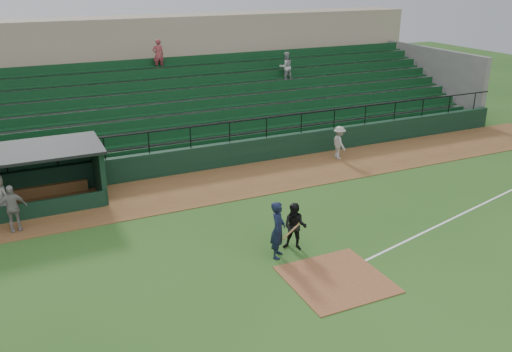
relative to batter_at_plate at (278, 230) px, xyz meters
name	(u,v)px	position (x,y,z in m)	size (l,w,h in m)	color
ground	(320,265)	(1.00, -1.10, -1.00)	(90.00, 90.00, 0.00)	#28521A
warning_track	(228,183)	(1.00, 6.90, -0.99)	(40.00, 4.00, 0.03)	brown
home_plate_dirt	(336,279)	(1.00, -2.10, -0.99)	(3.00, 3.00, 0.03)	brown
foul_line	(473,209)	(9.00, 0.10, -1.00)	(18.00, 0.09, 0.01)	white
stadium_structure	(172,97)	(1.00, 15.36, 1.30)	(38.00, 13.08, 6.40)	black
batter_at_plate	(278,230)	(0.00, 0.00, 0.00)	(1.21, 0.87, 2.00)	black
umpire	(295,227)	(0.77, 0.22, -0.15)	(0.83, 0.65, 1.71)	black
runner	(339,143)	(7.44, 7.66, -0.12)	(1.10, 0.63, 1.70)	#A39E98
dugout_player_a	(12,208)	(-7.99, 5.79, -0.07)	(1.05, 0.44, 1.79)	gray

